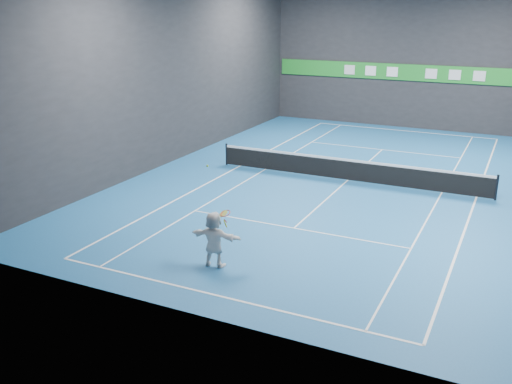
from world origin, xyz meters
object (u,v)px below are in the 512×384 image
at_px(tennis_net, 348,169).
at_px(tennis_racket, 225,215).
at_px(tennis_ball, 207,166).
at_px(player, 214,239).

bearing_deg(tennis_net, tennis_racket, -93.64).
bearing_deg(tennis_ball, tennis_net, 83.13).
relative_size(tennis_net, tennis_racket, 22.79).
bearing_deg(tennis_ball, player, -19.80).
bearing_deg(player, tennis_ball, -24.34).
bearing_deg(tennis_net, tennis_ball, -96.87).
bearing_deg(tennis_ball, tennis_racket, -2.69).
height_order(player, tennis_racket, tennis_racket).
xyz_separation_m(player, tennis_ball, (-0.21, 0.07, 2.24)).
relative_size(tennis_ball, tennis_racket, 0.12).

